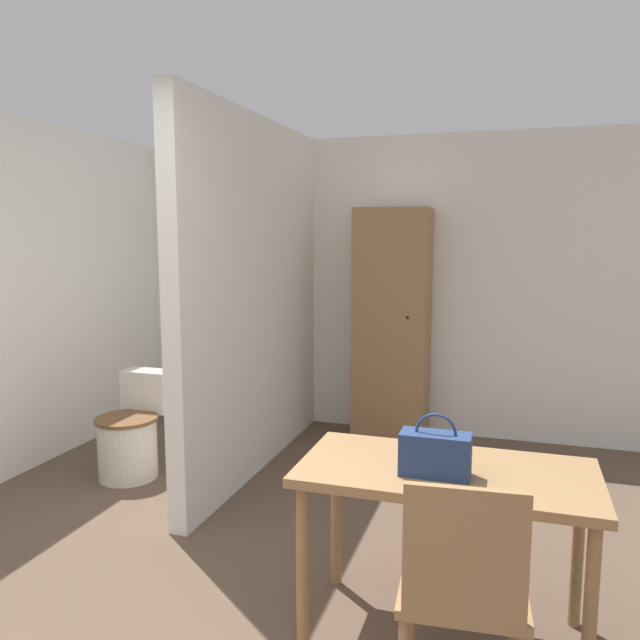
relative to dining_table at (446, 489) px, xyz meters
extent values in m
cube|color=white|center=(-1.01, 2.80, 0.60)|extent=(5.11, 0.12, 2.50)
cube|color=white|center=(-1.53, 1.59, 0.60)|extent=(0.12, 2.30, 2.50)
cube|color=#997047|center=(0.00, 0.00, 0.07)|extent=(1.20, 0.61, 0.04)
cylinder|color=#997047|center=(-0.54, -0.25, -0.30)|extent=(0.05, 0.05, 0.70)
cylinder|color=#997047|center=(0.54, -0.25, -0.30)|extent=(0.05, 0.05, 0.70)
cylinder|color=#997047|center=(-0.54, 0.25, -0.30)|extent=(0.05, 0.05, 0.70)
cylinder|color=#997047|center=(0.54, 0.25, -0.30)|extent=(0.05, 0.05, 0.70)
cube|color=#997047|center=(0.11, -0.37, -0.20)|extent=(0.47, 0.47, 0.04)
cube|color=#997047|center=(0.12, -0.58, 0.04)|extent=(0.40, 0.06, 0.44)
cylinder|color=#997047|center=(-0.10, -0.20, -0.43)|extent=(0.04, 0.04, 0.43)
cylinder|color=#997047|center=(0.28, -0.17, -0.43)|extent=(0.04, 0.04, 0.43)
cylinder|color=silver|center=(-2.30, 1.09, -0.45)|extent=(0.40, 0.40, 0.41)
cylinder|color=brown|center=(-2.30, 1.09, -0.23)|extent=(0.43, 0.43, 0.02)
cube|color=silver|center=(-2.30, 1.37, -0.09)|extent=(0.35, 0.18, 0.30)
cube|color=navy|center=(-0.04, -0.09, 0.18)|extent=(0.28, 0.13, 0.17)
torus|color=navy|center=(-0.04, -0.09, 0.26)|extent=(0.16, 0.01, 0.16)
cube|color=#997047|center=(-0.73, 2.52, 0.30)|extent=(0.59, 0.39, 1.90)
sphere|color=black|center=(-0.56, 2.31, 0.39)|extent=(0.02, 0.02, 0.02)
camera|label=1|loc=(0.24, -2.49, 1.04)|focal=35.00mm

